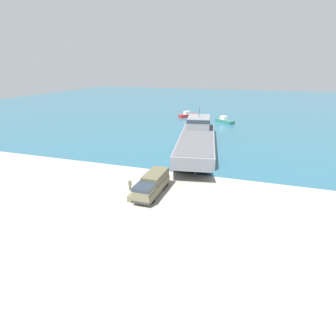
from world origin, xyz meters
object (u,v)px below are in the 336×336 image
(landing_craft, at_px, (197,136))
(moored_boat_a, at_px, (188,115))
(mooring_bollard, at_px, (195,174))
(military_truck, at_px, (152,184))
(moored_boat_b, at_px, (225,121))
(cargo_crate, at_px, (132,198))
(soldier_on_ramp, at_px, (130,184))

(landing_craft, xyz_separation_m, moored_boat_a, (-10.10, 33.15, -1.04))
(mooring_bollard, bearing_deg, military_truck, -119.71)
(moored_boat_b, xyz_separation_m, cargo_crate, (-6.08, -56.86, -0.26))
(landing_craft, distance_m, moored_boat_b, 26.87)
(moored_boat_a, relative_size, moored_boat_b, 0.99)
(cargo_crate, bearing_deg, moored_boat_b, 83.90)
(soldier_on_ramp, distance_m, moored_boat_a, 60.90)
(landing_craft, height_order, cargo_crate, landing_craft)
(landing_craft, bearing_deg, moored_boat_a, 98.07)
(landing_craft, height_order, military_truck, landing_craft)
(moored_boat_a, xyz_separation_m, moored_boat_b, (13.58, -6.53, 0.00))
(military_truck, relative_size, cargo_crate, 7.71)
(moored_boat_b, relative_size, mooring_bollard, 7.46)
(soldier_on_ramp, relative_size, cargo_crate, 1.64)
(soldier_on_ramp, xyz_separation_m, moored_boat_b, (7.61, 54.08, -0.29))
(moored_boat_b, bearing_deg, landing_craft, 33.80)
(military_truck, distance_m, moored_boat_b, 54.26)
(mooring_bollard, bearing_deg, landing_craft, 100.76)
(landing_craft, height_order, moored_boat_a, landing_craft)
(moored_boat_a, height_order, mooring_bollard, moored_boat_a)
(landing_craft, distance_m, military_truck, 27.48)
(mooring_bollard, height_order, cargo_crate, mooring_bollard)
(soldier_on_ramp, bearing_deg, landing_craft, -179.83)
(soldier_on_ramp, bearing_deg, cargo_crate, 37.63)
(soldier_on_ramp, relative_size, moored_boat_b, 0.26)
(cargo_crate, bearing_deg, mooring_bollard, 59.18)
(mooring_bollard, bearing_deg, moored_boat_b, 90.31)
(landing_craft, xyz_separation_m, cargo_crate, (-2.60, -30.23, -1.30))
(landing_craft, xyz_separation_m, soldier_on_ramp, (-4.13, -27.45, -0.75))
(moored_boat_b, xyz_separation_m, mooring_bollard, (0.25, -46.25, -0.22))
(soldier_on_ramp, height_order, cargo_crate, soldier_on_ramp)
(military_truck, bearing_deg, moored_boat_a, -169.93)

